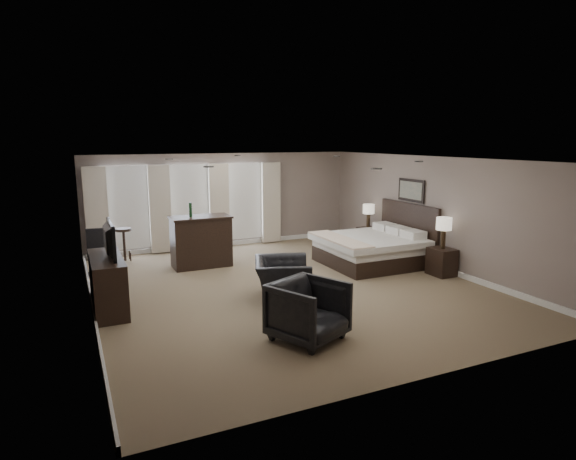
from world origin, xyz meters
name	(u,v)px	position (x,y,z in m)	size (l,w,h in m)	color
room	(287,224)	(0.00, 0.00, 1.30)	(7.60, 8.60, 2.64)	#726148
window_bay	(190,206)	(-1.00, 4.11, 1.20)	(5.25, 0.20, 2.30)	silver
bed	(371,235)	(2.58, 0.78, 0.72)	(2.25, 2.15, 1.43)	silver
nightstand_near	(442,262)	(3.47, -0.67, 0.30)	(0.46, 0.56, 0.61)	black
nightstand_far	(368,238)	(3.47, 2.23, 0.29)	(0.44, 0.54, 0.59)	black
lamp_near	(443,233)	(3.47, -0.67, 0.96)	(0.34, 0.34, 0.69)	beige
lamp_far	(368,216)	(3.47, 2.23, 0.91)	(0.32, 0.32, 0.65)	beige
wall_art	(411,190)	(3.70, 0.78, 1.75)	(0.04, 0.96, 0.56)	slate
dresser	(108,284)	(-3.45, 0.09, 0.48)	(0.53, 1.66, 0.96)	black
tv	(106,253)	(-3.45, 0.09, 1.03)	(1.08, 0.62, 0.14)	black
armchair_near	(282,273)	(-0.40, -0.64, 0.51)	(1.16, 0.76, 1.02)	black
armchair_far	(308,308)	(-0.82, -2.55, 0.50)	(0.97, 0.91, 1.00)	black
bar_counter	(201,241)	(-1.18, 2.31, 0.61)	(1.40, 0.73, 1.22)	black
bar_stool_left	(124,245)	(-2.79, 3.65, 0.41)	(0.39, 0.39, 0.82)	black
bar_stool_right	(212,246)	(-0.81, 2.69, 0.39)	(0.37, 0.37, 0.78)	black
desk_chair	(99,250)	(-3.42, 2.62, 0.54)	(0.55, 0.55, 1.09)	black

